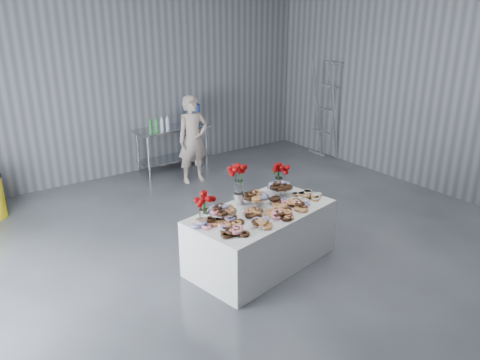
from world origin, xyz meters
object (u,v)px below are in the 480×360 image
object	(u,v)px
prep_table	(172,141)
person	(193,140)
display_table	(261,237)
water_jug	(193,112)
stepladder	(325,109)

from	to	relation	value
prep_table	person	size ratio (longest dim) A/B	0.91
display_table	water_jug	distance (m)	4.24
person	stepladder	distance (m)	3.10
person	stepladder	world-z (taller)	stepladder
water_jug	person	world-z (taller)	person
prep_table	stepladder	xyz separation A→B (m)	(3.09, -1.18, 0.47)
prep_table	person	xyz separation A→B (m)	(0.02, -0.80, 0.21)
water_jug	stepladder	distance (m)	2.85
display_table	person	bearing A→B (deg)	75.10
water_jug	stepladder	size ratio (longest dim) A/B	0.25
person	stepladder	bearing A→B (deg)	-1.58
water_jug	display_table	bearing A→B (deg)	-108.41
display_table	person	size ratio (longest dim) A/B	1.15
display_table	person	xyz separation A→B (m)	(0.84, 3.16, 0.45)
prep_table	stepladder	world-z (taller)	stepladder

